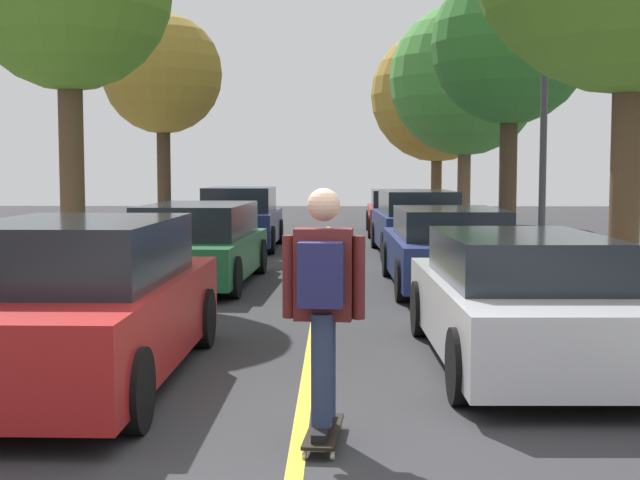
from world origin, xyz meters
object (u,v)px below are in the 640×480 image
object	(u,v)px
street_tree_right_far	(465,80)
parked_car_left_nearest	(78,304)
parked_car_right_nearest	(520,301)
street_tree_right_farthest	(437,96)
street_tree_right_near	(510,46)
streetlamp	(545,71)
parked_car_right_farthest	(397,212)
parked_car_left_far	(240,219)
street_tree_left_near	(163,75)
skateboarder	(323,295)
parked_car_right_near	(448,249)
parked_car_right_far	(417,223)
skateboard	(324,431)
parked_car_left_near	(197,244)
fire_hydrant	(615,291)

from	to	relation	value
street_tree_right_far	parked_car_left_nearest	bearing A→B (deg)	-109.27
parked_car_right_nearest	street_tree_right_farthest	world-z (taller)	street_tree_right_farthest
street_tree_right_near	streetlamp	xyz separation A→B (m)	(-0.01, -3.16, -0.85)
parked_car_right_farthest	streetlamp	world-z (taller)	streetlamp
parked_car_right_farthest	parked_car_left_far	bearing A→B (deg)	-130.70
street_tree_left_near	skateboarder	distance (m)	15.73
parked_car_right_near	skateboarder	size ratio (longest dim) A/B	2.64
parked_car_left_nearest	street_tree_right_far	xyz separation A→B (m)	(5.92, 16.94, 3.69)
street_tree_right_near	skateboarder	distance (m)	13.40
skateboarder	parked_car_right_nearest	bearing A→B (deg)	53.69
parked_car_right_far	parked_car_right_nearest	bearing A→B (deg)	-90.00
skateboarder	parked_car_right_far	bearing A→B (deg)	82.17
skateboard	parked_car_left_nearest	bearing A→B (deg)	141.55
parked_car_right_far	streetlamp	size ratio (longest dim) A/B	0.76
street_tree_left_near	skateboard	distance (m)	15.92
parked_car_right_nearest	street_tree_left_near	bearing A→B (deg)	115.72
parked_car_left_near	street_tree_right_near	distance (m)	7.98
parked_car_left_near	parked_car_left_far	bearing A→B (deg)	90.02
parked_car_left_far	parked_car_right_near	bearing A→B (deg)	-59.43
parked_car_left_nearest	street_tree_right_near	bearing A→B (deg)	60.81
parked_car_right_far	street_tree_left_near	distance (m)	6.92
parked_car_right_near	skateboarder	bearing A→B (deg)	-103.06
parked_car_left_near	streetlamp	world-z (taller)	streetlamp
street_tree_left_near	skateboard	world-z (taller)	street_tree_left_near
streetlamp	skateboarder	size ratio (longest dim) A/B	3.60
parked_car_left_near	parked_car_right_farthest	bearing A→B (deg)	70.03
parked_car_right_farthest	street_tree_right_near	size ratio (longest dim) A/B	0.77
street_tree_right_near	street_tree_right_far	world-z (taller)	street_tree_right_far
parked_car_left_far	parked_car_right_farthest	distance (m)	6.38
skateboard	parked_car_right_farthest	bearing A→B (deg)	84.58
parked_car_right_nearest	skateboard	size ratio (longest dim) A/B	5.16
parked_car_right_nearest	skateboard	xyz separation A→B (m)	(-1.90, -2.56, -0.55)
street_tree_right_far	skateboarder	size ratio (longest dim) A/B	3.75
skateboarder	street_tree_right_far	bearing A→B (deg)	78.93
parked_car_right_near	street_tree_right_near	bearing A→B (deg)	67.26
parked_car_right_farthest	parked_car_right_far	bearing A→B (deg)	-89.99
parked_car_left_far	skateboard	bearing A→B (deg)	-81.57
parked_car_left_nearest	parked_car_right_nearest	bearing A→B (deg)	10.47
street_tree_right_far	skateboard	distance (m)	19.57
parked_car_left_nearest	fire_hydrant	xyz separation A→B (m)	(5.66, 2.56, -0.23)
skateboarder	skateboard	bearing A→B (deg)	84.93
street_tree_right_near	fire_hydrant	xyz separation A→B (m)	(-0.26, -8.05, -3.97)
parked_car_left_far	parked_car_right_near	distance (m)	8.18
parked_car_right_far	street_tree_right_near	bearing A→B (deg)	-39.28
parked_car_left_nearest	streetlamp	bearing A→B (deg)	51.54
parked_car_right_farthest	streetlamp	bearing A→B (deg)	-80.82
parked_car_left_far	parked_car_right_near	xyz separation A→B (m)	(4.16, -7.04, -0.07)
street_tree_left_near	parked_car_left_far	bearing A→B (deg)	11.85
fire_hydrant	skateboarder	bearing A→B (deg)	-127.85
parked_car_left_nearest	skateboarder	size ratio (longest dim) A/B	2.67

